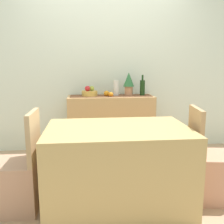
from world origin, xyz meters
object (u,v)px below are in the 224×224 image
at_px(chair_near_window, 18,181).
at_px(potted_plant, 129,83).
at_px(dining_table, 118,166).
at_px(ceramic_vase, 116,88).
at_px(chair_by_corner, 210,172).
at_px(wine_bottle, 142,88).
at_px(sideboard_console, 111,125).
at_px(fruit_bowl, 90,93).

bearing_deg(chair_near_window, potted_plant, 48.61).
relative_size(dining_table, chair_near_window, 1.42).
relative_size(ceramic_vase, chair_by_corner, 0.25).
xyz_separation_m(wine_bottle, chair_by_corner, (0.37, -1.40, -0.70)).
xyz_separation_m(sideboard_console, chair_near_window, (-0.98, -1.40, -0.16)).
xyz_separation_m(wine_bottle, dining_table, (-0.53, -1.40, -0.59)).
height_order(fruit_bowl, dining_table, fruit_bowl).
bearing_deg(chair_near_window, wine_bottle, 44.32).
distance_m(potted_plant, chair_near_window, 2.02).
bearing_deg(ceramic_vase, fruit_bowl, 180.00).
distance_m(potted_plant, dining_table, 1.59).
bearing_deg(dining_table, potted_plant, 76.70).
relative_size(potted_plant, chair_by_corner, 0.37).
xyz_separation_m(sideboard_console, potted_plant, (0.26, 0.00, 0.61)).
height_order(wine_bottle, ceramic_vase, wine_bottle).
relative_size(wine_bottle, dining_table, 0.23).
bearing_deg(chair_by_corner, potted_plant, 112.26).
bearing_deg(ceramic_vase, wine_bottle, 0.00).
bearing_deg(sideboard_console, fruit_bowl, 180.00).
distance_m(fruit_bowl, wine_bottle, 0.76).
relative_size(ceramic_vase, chair_near_window, 0.25).
bearing_deg(chair_near_window, sideboard_console, 55.06).
relative_size(sideboard_console, ceramic_vase, 5.46).
distance_m(chair_near_window, chair_by_corner, 1.81).
bearing_deg(ceramic_vase, chair_near_window, -126.92).
bearing_deg(wine_bottle, fruit_bowl, -180.00).
xyz_separation_m(sideboard_console, chair_by_corner, (0.83, -1.40, -0.16)).
bearing_deg(ceramic_vase, dining_table, -96.09).
bearing_deg(fruit_bowl, sideboard_console, 0.00).
bearing_deg(chair_near_window, chair_by_corner, 0.08).
height_order(chair_near_window, chair_by_corner, same).
height_order(sideboard_console, wine_bottle, wine_bottle).
xyz_separation_m(wine_bottle, ceramic_vase, (-0.38, -0.00, -0.00)).
height_order(potted_plant, chair_by_corner, potted_plant).
height_order(sideboard_console, dining_table, sideboard_console).
xyz_separation_m(fruit_bowl, chair_by_corner, (1.13, -1.40, -0.62)).
distance_m(fruit_bowl, dining_table, 1.51).
bearing_deg(chair_by_corner, sideboard_console, 120.64).
height_order(fruit_bowl, chair_near_window, fruit_bowl).
height_order(dining_table, chair_near_window, chair_near_window).
xyz_separation_m(fruit_bowl, chair_near_window, (-0.68, -1.40, -0.62)).
height_order(sideboard_console, chair_by_corner, chair_by_corner).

